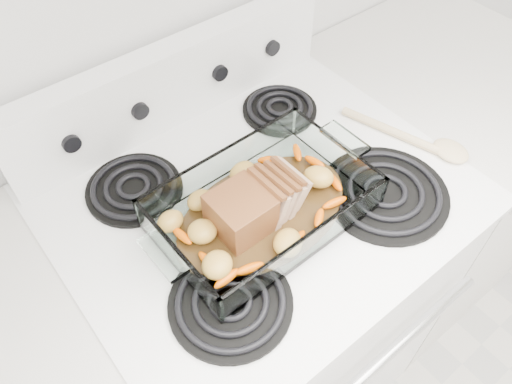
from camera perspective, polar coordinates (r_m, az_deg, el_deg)
electric_range at (r=1.37m, az=0.22°, el=-12.25°), size 0.78×0.70×1.12m
counter_right at (r=1.70m, az=18.00°, el=0.63°), size 0.58×0.68×0.93m
baking_dish at (r=0.93m, az=0.77°, el=-1.85°), size 0.39×0.25×0.07m
pork_roast at (r=0.90m, az=-0.52°, el=-1.63°), size 0.19×0.10×0.08m
roast_vegetables at (r=0.94m, az=-0.64°, el=-0.52°), size 0.32×0.17×0.04m
wooden_spoon at (r=1.13m, az=18.60°, el=5.48°), size 0.12×0.28×0.02m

